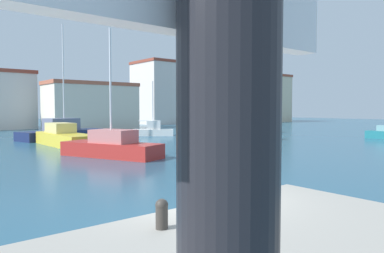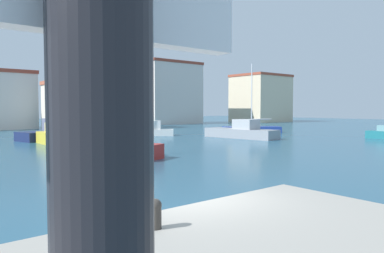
% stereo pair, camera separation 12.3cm
% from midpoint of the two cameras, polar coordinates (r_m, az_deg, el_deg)
% --- Properties ---
extents(water, '(160.00, 160.00, 0.00)m').
position_cam_midpoint_polar(water, '(32.82, -1.75, -2.21)').
color(water, '#285670').
rests_on(water, ground).
extents(mooring_bollard, '(0.21, 0.21, 0.48)m').
position_cam_midpoint_polar(mooring_bollard, '(5.86, -5.40, -13.34)').
color(mooring_bollard, '#38332D').
rests_on(mooring_bollard, pier_quay).
extents(sailboat_red_mid_harbor, '(4.29, 6.68, 7.66)m').
position_cam_midpoint_polar(sailboat_red_mid_harbor, '(22.23, -12.69, -3.03)').
color(sailboat_red_mid_harbor, '#B22823').
rests_on(sailboat_red_mid_harbor, water).
extents(sailboat_blue_distant_north, '(6.86, 5.66, 8.27)m').
position_cam_midpoint_polar(sailboat_blue_distant_north, '(44.42, 9.08, -0.30)').
color(sailboat_blue_distant_north, '#233D93').
rests_on(sailboat_blue_distant_north, water).
extents(motorboat_grey_behind_lamppost, '(3.07, 7.82, 1.85)m').
position_cam_midpoint_polar(motorboat_grey_behind_lamppost, '(35.80, 7.72, -0.80)').
color(motorboat_grey_behind_lamppost, gray).
rests_on(motorboat_grey_behind_lamppost, water).
extents(motorboat_yellow_far_left, '(2.15, 7.98, 1.75)m').
position_cam_midpoint_polar(motorboat_yellow_far_left, '(29.81, -19.53, -1.65)').
color(motorboat_yellow_far_left, gold).
rests_on(motorboat_yellow_far_left, water).
extents(sailboat_navy_near_pier, '(8.77, 4.57, 10.82)m').
position_cam_midpoint_polar(sailboat_navy_near_pier, '(36.53, -19.65, -0.78)').
color(sailboat_navy_near_pier, '#19234C').
rests_on(sailboat_navy_near_pier, water).
extents(sailboat_white_outer_mooring, '(4.35, 3.69, 5.80)m').
position_cam_midpoint_polar(sailboat_white_outer_mooring, '(38.77, -6.24, -0.59)').
color(sailboat_white_outer_mooring, white).
rests_on(sailboat_white_outer_mooring, water).
extents(warehouse_block, '(12.27, 5.92, 6.54)m').
position_cam_midpoint_polar(warehouse_block, '(52.61, -15.62, 3.17)').
color(warehouse_block, beige).
rests_on(warehouse_block, ground).
extents(harbor_office, '(11.18, 8.63, 11.62)m').
position_cam_midpoint_polar(harbor_office, '(69.22, -4.13, 5.27)').
color(harbor_office, beige).
rests_on(harbor_office, ground).
extents(waterfront_apartments, '(10.82, 9.18, 10.13)m').
position_cam_midpoint_polar(waterfront_apartments, '(79.81, 10.59, 4.37)').
color(waterfront_apartments, beige).
rests_on(waterfront_apartments, ground).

